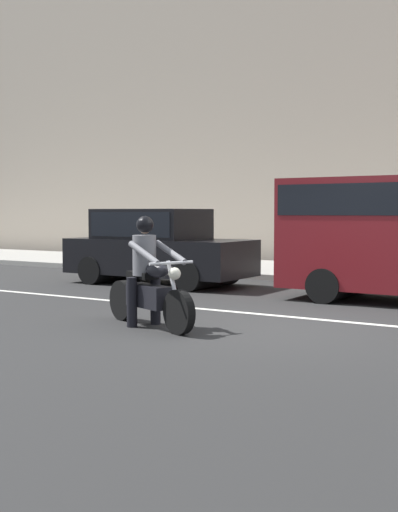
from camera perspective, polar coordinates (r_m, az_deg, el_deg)
name	(u,v)px	position (r m, az deg, el deg)	size (l,w,h in m)	color
ground_plane	(285,327)	(9.79, 7.25, -5.99)	(80.00, 80.00, 0.00)	#272727
lane_marking_stripe	(288,317)	(10.74, 7.53, -5.10)	(18.00, 0.14, 0.01)	silver
motorcycle_with_rider_gray	(148,282)	(9.69, -4.30, -2.20)	(2.02, 0.99, 1.59)	black
parked_sedan_black	(156,246)	(15.37, -3.65, 0.86)	(4.29, 1.82, 1.72)	black
pedestrian_bystander	(388,235)	(16.57, 15.67, 1.71)	(0.34, 0.34, 1.65)	black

